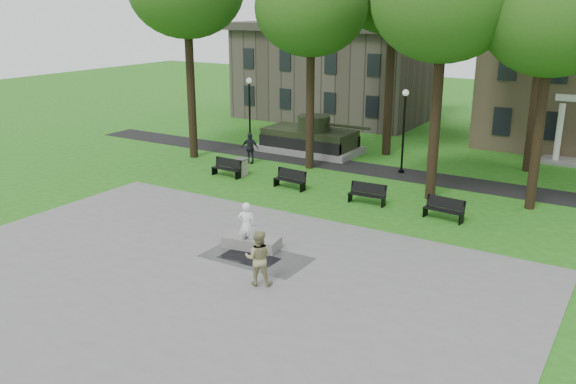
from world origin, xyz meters
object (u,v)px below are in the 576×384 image
Objects in this scene: concrete_block at (252,242)px; park_bench_0 at (227,167)px; skateboarder at (247,226)px; trash_bin at (241,167)px; friend_watching at (259,258)px.

concrete_block is 1.21× the size of park_bench_0.
skateboarder is 1.06× the size of park_bench_0.
park_bench_0 is at bearing 132.28° from concrete_block.
park_bench_0 is 1.90× the size of trash_bin.
friend_watching is (2.16, -2.34, 0.01)m from skateboarder.
friend_watching is 14.04m from trash_bin.
skateboarder is at bearing -106.03° from concrete_block.
park_bench_0 is (-7.09, 8.10, -0.46)m from skateboarder.
concrete_block is 10.72m from trash_bin.
concrete_block is 1.13× the size of friend_watching.
skateboarder reaches higher than concrete_block.
friend_watching is 13.95m from park_bench_0.
park_bench_0 reaches higher than trash_bin.
skateboarder reaches higher than park_bench_0.
trash_bin is at bearing -77.44° from friend_watching.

